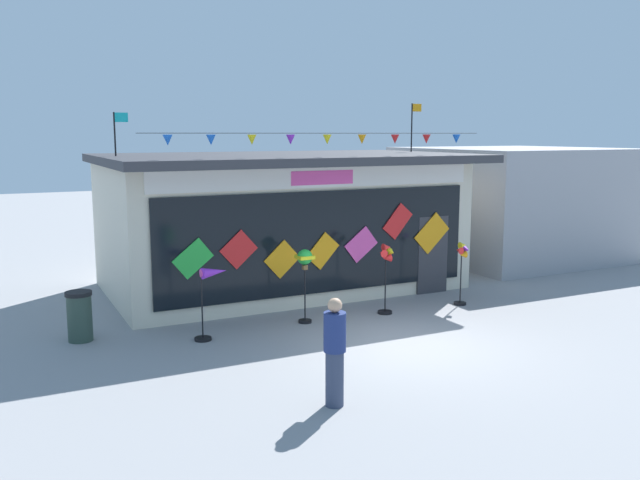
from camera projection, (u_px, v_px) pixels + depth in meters
name	position (u px, v px, depth m)	size (l,w,h in m)	color
ground_plane	(408.00, 344.00, 13.16)	(80.00, 80.00, 0.00)	gray
kite_shop_building	(280.00, 220.00, 17.92)	(9.27, 5.92, 4.95)	beige
wind_spinner_far_left	(212.00, 286.00, 13.33)	(0.73, 0.34, 1.48)	black
wind_spinner_left	(305.00, 264.00, 14.47)	(0.34, 0.34, 1.63)	black
wind_spinner_center_left	(386.00, 266.00, 15.21)	(0.43, 0.33, 1.64)	black
wind_spinner_center_right	(462.00, 263.00, 16.02)	(0.39, 0.30, 1.54)	black
person_near_camera	(335.00, 349.00, 10.08)	(0.42, 0.48, 1.68)	#333D56
trash_bin	(80.00, 316.00, 13.31)	(0.52, 0.52, 1.01)	#2D4238
neighbour_building	(511.00, 202.00, 22.54)	(6.12, 6.17, 3.62)	#99999E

